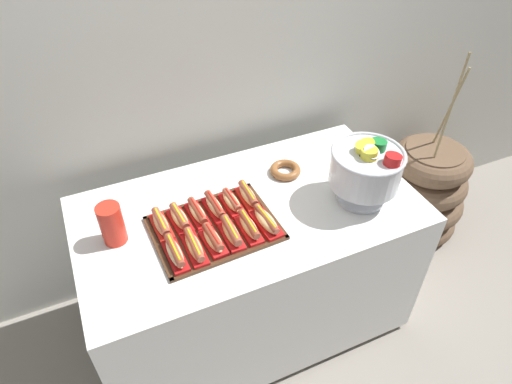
{
  "coord_description": "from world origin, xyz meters",
  "views": [
    {
      "loc": [
        -0.53,
        -1.26,
        2.07
      ],
      "look_at": [
        0.03,
        -0.0,
        0.87
      ],
      "focal_mm": 31.67,
      "sensor_mm": 36.0,
      "label": 1
    }
  ],
  "objects_px": {
    "hot_dog_3": "(231,233)",
    "hot_dog_4": "(249,227)",
    "hot_dog_10": "(232,202)",
    "donut": "(285,170)",
    "hot_dog_5": "(266,221)",
    "hot_dog_6": "(161,224)",
    "hot_dog_2": "(213,240)",
    "hot_dog_7": "(180,218)",
    "floor_vase": "(422,192)",
    "hot_dog_1": "(194,247)",
    "hot_dog_0": "(175,253)",
    "serving_tray": "(215,228)",
    "punch_bowl": "(367,167)",
    "hot_dog_11": "(248,196)",
    "cup_stack": "(112,224)",
    "buffet_table": "(250,266)",
    "hot_dog_8": "(198,213)",
    "hot_dog_9": "(215,207)"
  },
  "relations": [
    {
      "from": "hot_dog_2",
      "to": "hot_dog_5",
      "type": "distance_m",
      "value": 0.23
    },
    {
      "from": "hot_dog_4",
      "to": "hot_dog_8",
      "type": "distance_m",
      "value": 0.22
    },
    {
      "from": "buffet_table",
      "to": "punch_bowl",
      "type": "bearing_deg",
      "value": -16.44
    },
    {
      "from": "punch_bowl",
      "to": "serving_tray",
      "type": "bearing_deg",
      "value": 172.69
    },
    {
      "from": "serving_tray",
      "to": "donut",
      "type": "height_order",
      "value": "donut"
    },
    {
      "from": "serving_tray",
      "to": "hot_dog_0",
      "type": "distance_m",
      "value": 0.21
    },
    {
      "from": "hot_dog_3",
      "to": "hot_dog_5",
      "type": "height_order",
      "value": "hot_dog_3"
    },
    {
      "from": "hot_dog_3",
      "to": "cup_stack",
      "type": "height_order",
      "value": "cup_stack"
    },
    {
      "from": "hot_dog_11",
      "to": "donut",
      "type": "distance_m",
      "value": 0.26
    },
    {
      "from": "floor_vase",
      "to": "serving_tray",
      "type": "relative_size",
      "value": 2.4
    },
    {
      "from": "hot_dog_7",
      "to": "hot_dog_10",
      "type": "xyz_separation_m",
      "value": [
        0.22,
        0.01,
        -0.0
      ]
    },
    {
      "from": "serving_tray",
      "to": "punch_bowl",
      "type": "bearing_deg",
      "value": -7.31
    },
    {
      "from": "hot_dog_10",
      "to": "donut",
      "type": "relative_size",
      "value": 1.12
    },
    {
      "from": "hot_dog_8",
      "to": "hot_dog_11",
      "type": "relative_size",
      "value": 1.01
    },
    {
      "from": "hot_dog_7",
      "to": "hot_dog_10",
      "type": "height_order",
      "value": "hot_dog_7"
    },
    {
      "from": "hot_dog_5",
      "to": "hot_dog_11",
      "type": "distance_m",
      "value": 0.17
    },
    {
      "from": "floor_vase",
      "to": "hot_dog_6",
      "type": "relative_size",
      "value": 7.02
    },
    {
      "from": "buffet_table",
      "to": "hot_dog_7",
      "type": "bearing_deg",
      "value": 175.36
    },
    {
      "from": "hot_dog_7",
      "to": "cup_stack",
      "type": "height_order",
      "value": "cup_stack"
    },
    {
      "from": "hot_dog_1",
      "to": "hot_dog_9",
      "type": "bearing_deg",
      "value": 50.04
    },
    {
      "from": "hot_dog_3",
      "to": "hot_dog_11",
      "type": "relative_size",
      "value": 0.98
    },
    {
      "from": "hot_dog_11",
      "to": "punch_bowl",
      "type": "height_order",
      "value": "punch_bowl"
    },
    {
      "from": "hot_dog_2",
      "to": "cup_stack",
      "type": "xyz_separation_m",
      "value": [
        -0.33,
        0.18,
        0.05
      ]
    },
    {
      "from": "serving_tray",
      "to": "hot_dog_11",
      "type": "xyz_separation_m",
      "value": [
        0.18,
        0.09,
        0.03
      ]
    },
    {
      "from": "hot_dog_6",
      "to": "hot_dog_11",
      "type": "height_order",
      "value": "same"
    },
    {
      "from": "hot_dog_3",
      "to": "hot_dog_4",
      "type": "xyz_separation_m",
      "value": [
        0.07,
        0.0,
        -0.0
      ]
    },
    {
      "from": "serving_tray",
      "to": "hot_dog_7",
      "type": "relative_size",
      "value": 3.02
    },
    {
      "from": "hot_dog_6",
      "to": "donut",
      "type": "height_order",
      "value": "hot_dog_6"
    },
    {
      "from": "floor_vase",
      "to": "donut",
      "type": "height_order",
      "value": "floor_vase"
    },
    {
      "from": "hot_dog_1",
      "to": "hot_dog_9",
      "type": "relative_size",
      "value": 1.06
    },
    {
      "from": "hot_dog_4",
      "to": "hot_dog_7",
      "type": "xyz_separation_m",
      "value": [
        -0.23,
        0.16,
        -0.0
      ]
    },
    {
      "from": "hot_dog_0",
      "to": "buffet_table",
      "type": "bearing_deg",
      "value": 22.12
    },
    {
      "from": "serving_tray",
      "to": "hot_dog_8",
      "type": "height_order",
      "value": "hot_dog_8"
    },
    {
      "from": "hot_dog_2",
      "to": "floor_vase",
      "type": "bearing_deg",
      "value": 13.35
    },
    {
      "from": "hot_dog_0",
      "to": "hot_dog_8",
      "type": "xyz_separation_m",
      "value": [
        0.14,
        0.17,
        -0.0
      ]
    },
    {
      "from": "hot_dog_1",
      "to": "hot_dog_5",
      "type": "relative_size",
      "value": 0.99
    },
    {
      "from": "hot_dog_7",
      "to": "floor_vase",
      "type": "bearing_deg",
      "value": 6.67
    },
    {
      "from": "hot_dog_4",
      "to": "floor_vase",
      "type": "bearing_deg",
      "value": 14.6
    },
    {
      "from": "hot_dog_1",
      "to": "floor_vase",
      "type": "bearing_deg",
      "value": 12.82
    },
    {
      "from": "hot_dog_10",
      "to": "donut",
      "type": "bearing_deg",
      "value": 20.91
    },
    {
      "from": "hot_dog_11",
      "to": "hot_dog_1",
      "type": "bearing_deg",
      "value": -148.87
    },
    {
      "from": "hot_dog_3",
      "to": "hot_dog_4",
      "type": "bearing_deg",
      "value": 2.32
    },
    {
      "from": "hot_dog_10",
      "to": "punch_bowl",
      "type": "xyz_separation_m",
      "value": [
        0.52,
        -0.17,
        0.14
      ]
    },
    {
      "from": "floor_vase",
      "to": "hot_dog_9",
      "type": "xyz_separation_m",
      "value": [
        -1.35,
        -0.17,
        0.53
      ]
    },
    {
      "from": "floor_vase",
      "to": "hot_dog_1",
      "type": "distance_m",
      "value": 1.62
    },
    {
      "from": "hot_dog_5",
      "to": "hot_dog_6",
      "type": "bearing_deg",
      "value": 158.57
    },
    {
      "from": "hot_dog_5",
      "to": "buffet_table",
      "type": "bearing_deg",
      "value": 98.34
    },
    {
      "from": "hot_dog_3",
      "to": "hot_dog_11",
      "type": "height_order",
      "value": "hot_dog_3"
    },
    {
      "from": "hot_dog_5",
      "to": "hot_dog_6",
      "type": "relative_size",
      "value": 1.07
    },
    {
      "from": "hot_dog_0",
      "to": "hot_dog_3",
      "type": "distance_m",
      "value": 0.23
    }
  ]
}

